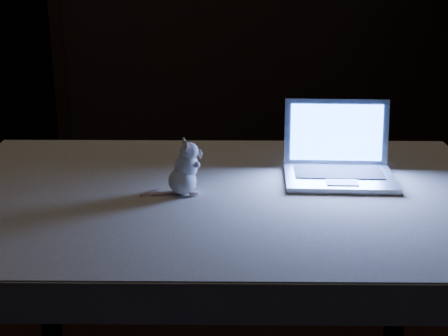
{
  "coord_description": "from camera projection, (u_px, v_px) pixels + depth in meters",
  "views": [
    {
      "loc": [
        -0.48,
        -2.15,
        1.42
      ],
      "look_at": [
        -0.11,
        -0.52,
        0.85
      ],
      "focal_mm": 52.0,
      "sensor_mm": 36.0,
      "label": 1
    }
  ],
  "objects": [
    {
      "name": "floor",
      "position": [
        222.0,
        332.0,
        2.54
      ],
      "size": [
        5.0,
        5.0,
        0.0
      ],
      "primitive_type": "plane",
      "color": "black",
      "rests_on": "ground"
    },
    {
      "name": "table",
      "position": [
        221.0,
        317.0,
        1.92
      ],
      "size": [
        1.63,
        1.24,
        0.78
      ],
      "primitive_type": null,
      "rotation": [
        0.0,
        0.0,
        -0.23
      ],
      "color": "black",
      "rests_on": "floor"
    },
    {
      "name": "tablecloth",
      "position": [
        222.0,
        206.0,
        1.82
      ],
      "size": [
        1.66,
        1.21,
        0.09
      ],
      "primitive_type": null,
      "rotation": [
        0.0,
        0.0,
        -0.12
      ],
      "color": "beige",
      "rests_on": "table"
    },
    {
      "name": "laptop",
      "position": [
        341.0,
        146.0,
        1.85
      ],
      "size": [
        0.38,
        0.35,
        0.21
      ],
      "primitive_type": null,
      "rotation": [
        0.0,
        0.0,
        -0.27
      ],
      "color": "#A9A9AD",
      "rests_on": "tablecloth"
    },
    {
      "name": "plush_mouse",
      "position": [
        182.0,
        167.0,
        1.76
      ],
      "size": [
        0.13,
        0.13,
        0.15
      ],
      "primitive_type": null,
      "rotation": [
        0.0,
        0.0,
        -0.14
      ],
      "color": "silver",
      "rests_on": "tablecloth"
    }
  ]
}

